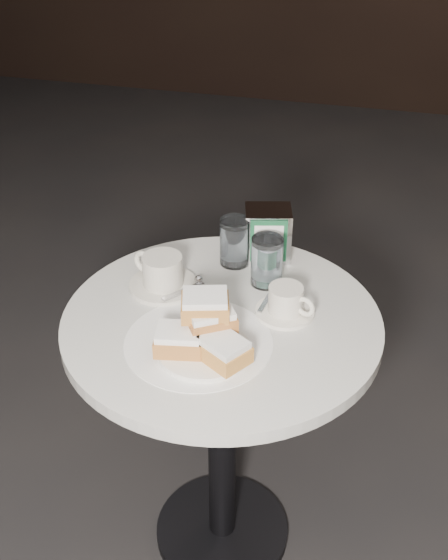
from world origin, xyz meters
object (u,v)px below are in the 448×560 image
beignet_plate (204,334)px  napkin_dispenser (268,233)px  coffee_cup_left (162,274)px  water_glass_right (267,262)px  water_glass_left (235,242)px  coffee_cup_right (286,302)px  cafe_table (222,385)px

beignet_plate → napkin_dispenser: 0.40m
coffee_cup_left → beignet_plate: bearing=-29.0°
water_glass_right → napkin_dispenser: bearing=100.7°
napkin_dispenser → beignet_plate: bearing=-110.9°
water_glass_right → water_glass_left: bearing=144.0°
coffee_cup_left → coffee_cup_right: (0.29, -0.03, -0.01)m
cafe_table → coffee_cup_right: size_ratio=4.37×
coffee_cup_right → napkin_dispenser: (-0.09, 0.22, 0.04)m
coffee_cup_left → water_glass_right: bearing=42.1°
water_glass_left → coffee_cup_left: bearing=-132.9°
beignet_plate → water_glass_left: size_ratio=1.83×
cafe_table → water_glass_right: water_glass_right is taller
coffee_cup_right → beignet_plate: bearing=-105.8°
water_glass_left → napkin_dispenser: (0.07, 0.05, 0.01)m
beignet_plate → coffee_cup_right: 0.22m
cafe_table → napkin_dispenser: napkin_dispenser is taller
coffee_cup_left → napkin_dispenser: napkin_dispenser is taller
coffee_cup_left → water_glass_right: (0.23, 0.08, 0.02)m
beignet_plate → water_glass_right: 0.29m
cafe_table → coffee_cup_right: (0.13, 0.05, 0.23)m
coffee_cup_left → napkin_dispenser: size_ratio=1.61×
beignet_plate → napkin_dispenser: napkin_dispenser is taller
water_glass_left → napkin_dispenser: napkin_dispenser is taller
beignet_plate → water_glass_right: bearing=76.1°
coffee_cup_left → napkin_dispenser: 0.28m
cafe_table → water_glass_left: size_ratio=6.33×
beignet_plate → coffee_cup_right: beignet_plate is taller
coffee_cup_left → coffee_cup_right: 0.30m
water_glass_left → cafe_table: bearing=-83.3°
coffee_cup_right → water_glass_left: water_glass_left is taller
cafe_table → coffee_cup_right: bearing=20.5°
coffee_cup_left → water_glass_left: bearing=70.2°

